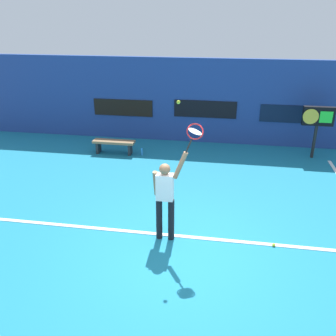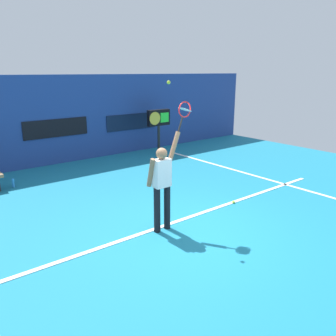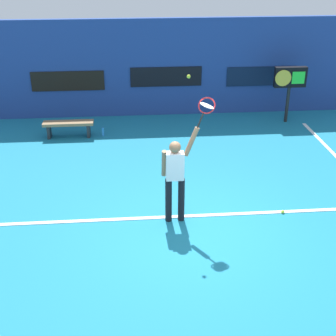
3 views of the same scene
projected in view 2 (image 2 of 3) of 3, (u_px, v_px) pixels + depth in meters
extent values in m
plane|color=teal|center=(188.00, 232.00, 6.83)|extent=(18.00, 18.00, 0.00)
cube|color=navy|center=(54.00, 120.00, 11.54)|extent=(18.00, 0.20, 2.97)
cube|color=black|center=(56.00, 128.00, 11.52)|extent=(2.20, 0.03, 0.60)
cube|color=#0C1933|center=(132.00, 122.00, 13.33)|extent=(2.20, 0.03, 0.60)
cube|color=white|center=(172.00, 223.00, 7.21)|extent=(10.00, 0.10, 0.01)
cube|color=white|center=(243.00, 173.00, 10.79)|extent=(0.10, 7.00, 0.01)
cylinder|color=black|center=(157.00, 210.00, 6.72)|extent=(0.13, 0.13, 0.92)
cylinder|color=black|center=(167.00, 207.00, 6.87)|extent=(0.13, 0.13, 0.92)
cube|color=white|center=(162.00, 173.00, 6.59)|extent=(0.34, 0.20, 0.55)
sphere|color=#8C6647|center=(162.00, 154.00, 6.49)|extent=(0.22, 0.22, 0.22)
cylinder|color=#8C6647|center=(174.00, 146.00, 6.64)|extent=(0.29, 0.09, 0.57)
cylinder|color=#8C6647|center=(151.00, 173.00, 6.53)|extent=(0.09, 0.23, 0.58)
cylinder|color=black|center=(180.00, 124.00, 6.63)|extent=(0.14, 0.03, 0.29)
torus|color=red|center=(185.00, 109.00, 6.61)|extent=(0.41, 0.02, 0.41)
cylinder|color=silver|center=(185.00, 109.00, 6.61)|extent=(0.25, 0.27, 0.10)
sphere|color=#CCE033|center=(169.00, 82.00, 6.35)|extent=(0.07, 0.07, 0.07)
cylinder|color=black|center=(159.00, 140.00, 13.17)|extent=(0.10, 0.10, 1.09)
cube|color=black|center=(159.00, 118.00, 12.94)|extent=(0.95, 0.18, 0.60)
cylinder|color=gold|center=(155.00, 118.00, 12.71)|extent=(0.48, 0.02, 0.48)
cube|color=#26D833|center=(165.00, 117.00, 12.99)|extent=(0.38, 0.02, 0.36)
cylinder|color=#338CD8|center=(13.00, 183.00, 9.44)|extent=(0.07, 0.07, 0.24)
sphere|color=#CCE033|center=(233.00, 202.00, 8.30)|extent=(0.07, 0.07, 0.07)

